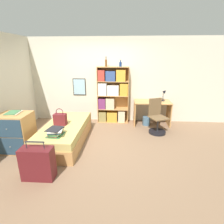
{
  "coord_description": "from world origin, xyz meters",
  "views": [
    {
      "loc": [
        0.72,
        -3.83,
        2.06
      ],
      "look_at": [
        0.44,
        0.2,
        0.75
      ],
      "focal_mm": 28.0,
      "sensor_mm": 36.0,
      "label": 1
    }
  ],
  "objects": [
    {
      "name": "bookcase",
      "position": [
        0.34,
        1.49,
        0.87
      ],
      "size": [
        0.96,
        0.29,
        1.74
      ],
      "color": "tan",
      "rests_on": "ground_plane"
    },
    {
      "name": "desk",
      "position": [
        1.58,
        1.34,
        0.51
      ],
      "size": [
        1.09,
        0.59,
        0.74
      ],
      "color": "tan",
      "rests_on": "ground_plane"
    },
    {
      "name": "waste_bin",
      "position": [
        1.43,
        1.29,
        0.13
      ],
      "size": [
        0.23,
        0.23,
        0.26
      ],
      "color": "slate",
      "rests_on": "ground_plane"
    },
    {
      "name": "magazine_pile_on_dresser",
      "position": [
        -1.68,
        -0.38,
        0.87
      ],
      "size": [
        0.32,
        0.38,
        0.03
      ],
      "color": "#99894C",
      "rests_on": "dresser"
    },
    {
      "name": "wall_back",
      "position": [
        -0.0,
        1.69,
        1.3
      ],
      "size": [
        10.0,
        0.09,
        2.6
      ],
      "color": "beige",
      "rests_on": "ground_plane"
    },
    {
      "name": "bottle_brown",
      "position": [
        0.6,
        1.46,
        1.82
      ],
      "size": [
        0.08,
        0.08,
        0.19
      ],
      "color": "navy",
      "rests_on": "bookcase"
    },
    {
      "name": "desk_lamp",
      "position": [
        1.93,
        1.43,
        0.98
      ],
      "size": [
        0.18,
        0.13,
        0.36
      ],
      "color": "black",
      "rests_on": "desk"
    },
    {
      "name": "book_stack_on_bed",
      "position": [
        -0.68,
        -0.61,
        0.55
      ],
      "size": [
        0.35,
        0.4,
        0.15
      ],
      "color": "#427A4C",
      "rests_on": "bed"
    },
    {
      "name": "suitcase",
      "position": [
        -0.73,
        -1.34,
        0.29
      ],
      "size": [
        0.55,
        0.25,
        0.71
      ],
      "color": "#5B191E",
      "rests_on": "ground_plane"
    },
    {
      "name": "desk_chair",
      "position": [
        1.64,
        0.75,
        0.31
      ],
      "size": [
        0.56,
        0.56,
        0.95
      ],
      "color": "black",
      "rests_on": "ground_plane"
    },
    {
      "name": "handbag",
      "position": [
        -0.78,
        -0.02,
        0.61
      ],
      "size": [
        0.29,
        0.17,
        0.41
      ],
      "color": "maroon",
      "rests_on": "bed"
    },
    {
      "name": "bottle_green",
      "position": [
        0.18,
        1.48,
        1.85
      ],
      "size": [
        0.06,
        0.06,
        0.29
      ],
      "color": "brown",
      "rests_on": "bookcase"
    },
    {
      "name": "ground_plane",
      "position": [
        0.0,
        0.0,
        0.0
      ],
      "size": [
        14.0,
        14.0,
        0.0
      ],
      "primitive_type": "plane",
      "color": "#84664C"
    },
    {
      "name": "bed",
      "position": [
        -0.7,
        0.02,
        0.23
      ],
      "size": [
        0.93,
        1.97,
        0.47
      ],
      "color": "tan",
      "rests_on": "ground_plane"
    },
    {
      "name": "dresser",
      "position": [
        -1.65,
        -0.42,
        0.43
      ],
      "size": [
        0.65,
        0.59,
        0.86
      ],
      "color": "tan",
      "rests_on": "ground_plane"
    }
  ]
}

